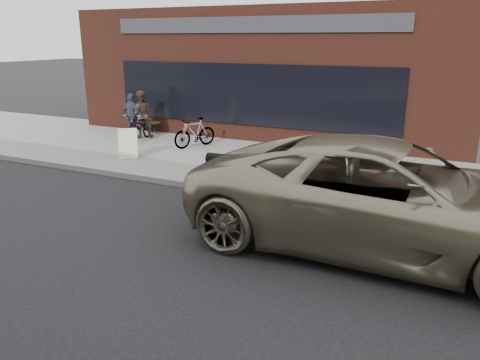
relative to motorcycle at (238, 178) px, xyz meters
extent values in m
plane|color=black|center=(-0.20, -3.68, -0.54)|extent=(120.00, 120.00, 0.00)
cube|color=gray|center=(-0.20, 3.32, -0.47)|extent=(44.00, 6.00, 0.15)
cube|color=#54251B|center=(-2.20, 10.32, 1.71)|extent=(14.00, 10.00, 4.50)
cube|color=black|center=(-2.20, 5.29, 1.16)|extent=(10.00, 0.08, 2.00)
cube|color=#27262B|center=(-2.20, 5.29, 3.36)|extent=(10.00, 0.08, 0.50)
torus|color=black|center=(-0.56, 0.01, -0.24)|extent=(0.62, 0.11, 0.61)
torus|color=black|center=(0.82, 0.04, -0.24)|extent=(0.62, 0.11, 0.61)
cube|color=#B7B7BC|center=(0.09, 0.02, -0.16)|extent=(0.51, 0.28, 0.35)
cube|color=black|center=(0.36, 0.03, 0.21)|extent=(0.46, 0.30, 0.24)
cube|color=black|center=(-0.10, 0.02, 0.19)|extent=(0.51, 0.27, 0.11)
cube|color=black|center=(-0.42, 0.01, 0.12)|extent=(0.28, 0.21, 0.13)
cube|color=black|center=(0.64, 0.03, 0.33)|extent=(0.17, 0.22, 0.20)
cube|color=silver|center=(0.70, 0.03, 0.56)|extent=(0.14, 0.28, 0.31)
cylinder|color=black|center=(0.57, 0.03, 0.39)|extent=(0.04, 0.64, 0.03)
cube|color=#B7B7BC|center=(-0.53, 0.01, 0.25)|extent=(0.26, 0.28, 0.03)
cube|color=slate|center=(-0.49, -0.23, 0.03)|extent=(0.39, 0.17, 0.37)
cylinder|color=black|center=(-0.53, 0.01, 0.37)|extent=(0.45, 0.26, 0.26)
cylinder|color=#B7B7BC|center=(-0.28, 0.16, -0.22)|extent=(0.51, 0.08, 0.18)
imported|color=tan|center=(3.30, -1.08, 0.39)|extent=(6.74, 3.19, 1.86)
imported|color=gray|center=(-5.50, 3.75, 0.08)|extent=(0.97, 1.90, 0.95)
imported|color=gray|center=(-3.33, 3.75, 0.07)|extent=(1.05, 1.57, 0.92)
cube|color=white|center=(-4.29, 1.62, 0.04)|extent=(0.59, 0.53, 0.86)
cube|color=white|center=(-4.42, 1.81, 0.04)|extent=(0.59, 0.53, 0.86)
cylinder|color=black|center=(-5.97, 5.12, -0.21)|extent=(0.06, 0.06, 0.36)
cylinder|color=#432B1F|center=(-5.97, 5.12, -0.01)|extent=(0.70, 0.70, 0.04)
imported|color=#52342B|center=(-5.77, 4.23, 0.42)|extent=(1.00, 0.98, 1.63)
imported|color=#404051|center=(-5.94, 3.98, 0.38)|extent=(0.93, 0.42, 1.55)
camera|label=1|loc=(4.26, -8.86, 2.95)|focal=35.00mm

